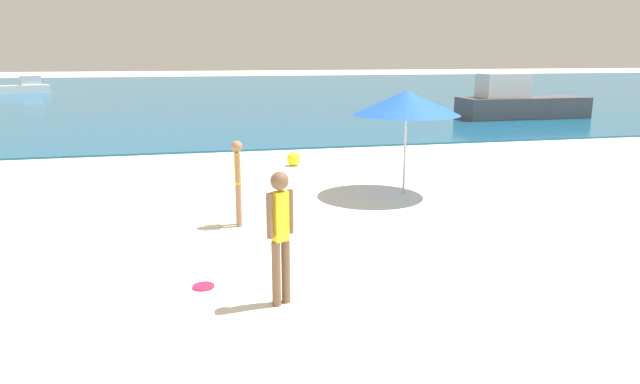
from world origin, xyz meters
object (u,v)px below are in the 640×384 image
(frisbee, at_px, (203,286))
(boat_near, at_px, (518,103))
(person_standing, at_px, (280,230))
(person_distant, at_px, (238,178))
(boat_far, at_px, (23,87))
(beach_ball, at_px, (294,159))
(beach_umbrella, at_px, (406,103))

(frisbee, height_order, boat_near, boat_near)
(person_standing, bearing_deg, person_distant, 66.33)
(person_standing, distance_m, frisbee, 1.48)
(frisbee, relative_size, person_distant, 0.19)
(person_standing, xyz_separation_m, person_distant, (-0.21, 3.40, -0.07))
(boat_far, bearing_deg, person_standing, 85.35)
(boat_near, bearing_deg, frisbee, -131.23)
(person_distant, xyz_separation_m, beach_ball, (1.93, 5.22, -0.67))
(beach_ball, bearing_deg, person_distant, -110.27)
(person_standing, height_order, frisbee, person_standing)
(beach_ball, bearing_deg, frisbee, -108.41)
(frisbee, bearing_deg, boat_near, 48.60)
(person_standing, height_order, beach_ball, person_standing)
(frisbee, distance_m, person_distant, 2.90)
(person_distant, height_order, beach_ball, person_distant)
(boat_near, distance_m, beach_ball, 14.93)
(person_standing, xyz_separation_m, boat_far, (-12.89, 40.52, -0.43))
(person_distant, height_order, boat_near, boat_near)
(person_distant, xyz_separation_m, boat_near, (14.00, 13.99, -0.10))
(person_standing, relative_size, beach_ball, 4.39)
(person_distant, distance_m, boat_near, 19.79)
(person_distant, distance_m, beach_umbrella, 4.13)
(person_standing, distance_m, person_distant, 3.40)
(frisbee, bearing_deg, beach_umbrella, 44.04)
(boat_far, distance_m, beach_umbrella, 39.18)
(boat_near, height_order, boat_far, boat_near)
(boat_near, bearing_deg, boat_far, 139.25)
(person_distant, bearing_deg, boat_near, -43.06)
(frisbee, bearing_deg, beach_ball, 71.59)
(person_standing, distance_m, beach_umbrella, 6.12)
(boat_near, bearing_deg, person_distant, -134.84)
(frisbee, xyz_separation_m, boat_near, (14.70, 16.67, 0.74))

